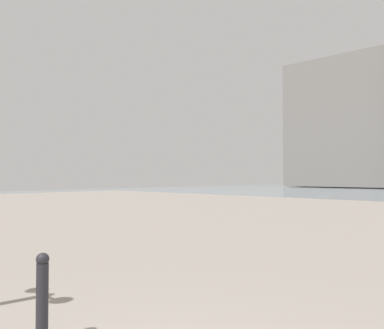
% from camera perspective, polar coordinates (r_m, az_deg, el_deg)
% --- Properties ---
extents(building_annex, '(16.28, 14.74, 19.86)m').
position_cam_1_polar(building_annex, '(71.16, 21.50, 5.17)').
color(building_annex, gray).
rests_on(building_annex, ground).
extents(bollard_near, '(0.13, 0.13, 0.88)m').
position_cam_1_polar(bollard_near, '(4.47, -20.47, -16.99)').
color(bollard_near, '#232328').
rests_on(bollard_near, ground).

